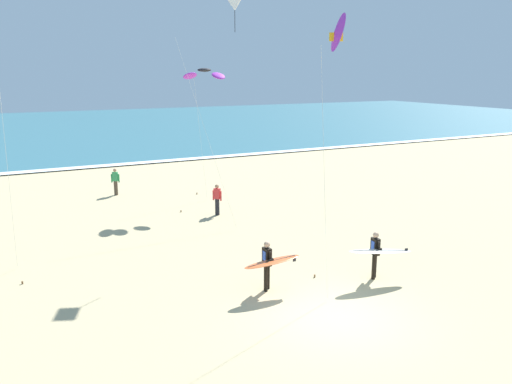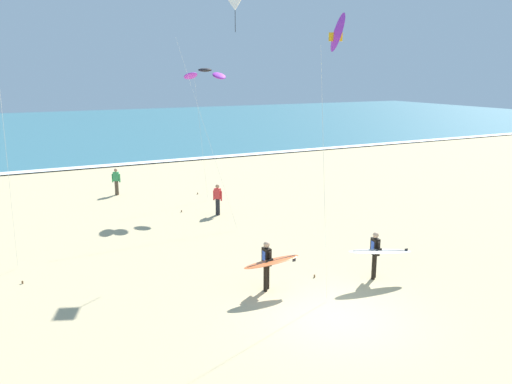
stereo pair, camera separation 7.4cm
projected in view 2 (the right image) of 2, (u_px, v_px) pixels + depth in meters
ground_plane at (336, 317)px, 15.44m from camera, size 160.00×160.00×0.00m
ocean_water at (70, 128)px, 66.08m from camera, size 160.00×60.00×0.08m
shoreline_foam at (122, 164)px, 40.25m from camera, size 160.00×1.15×0.01m
surfer_lead at (269, 262)px, 16.96m from camera, size 2.02×0.89×1.71m
surfer_trailing at (378, 252)px, 17.90m from camera, size 2.48×1.08×1.71m
kite_delta_violet_near at (336, 33)px, 14.63m from camera, size 1.14×2.43×8.78m
kite_diamond_ivory_high at (232, 10)px, 21.74m from camera, size 1.45×4.73×10.71m
kite_arc_charcoal_low at (205, 74)px, 27.74m from camera, size 2.32×2.22×7.31m
bystander_red_top at (218, 199)px, 26.19m from camera, size 0.35×0.40×1.59m
bystander_green_top at (116, 181)px, 30.46m from camera, size 0.46×0.30×1.59m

